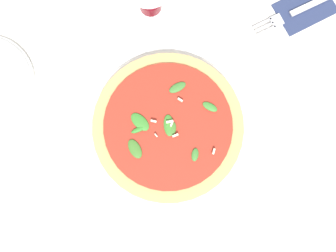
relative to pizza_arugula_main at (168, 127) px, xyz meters
The scene contains 5 objects.
ground_plane 0.05m from the pizza_arugula_main, 57.27° to the left, with size 6.00×6.00×0.00m, color silver.
pizza_arugula_main is the anchor object (origin of this frame).
wine_glass 0.23m from the pizza_arugula_main, 122.17° to the right, with size 0.07×0.07×0.15m.
napkin 0.37m from the pizza_arugula_main, behind, with size 0.13×0.10×0.01m.
fork 0.37m from the pizza_arugula_main, behind, with size 0.21×0.07×0.00m.
Camera 1 is at (0.05, 0.04, 0.76)m, focal length 42.00 mm.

